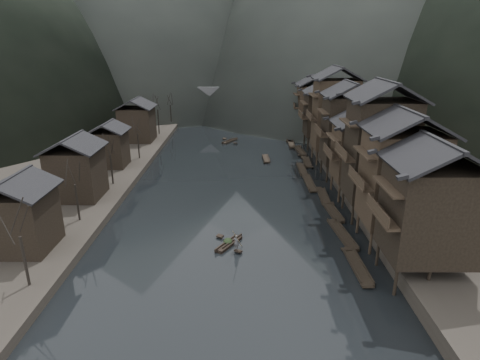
{
  "coord_description": "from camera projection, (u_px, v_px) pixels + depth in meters",
  "views": [
    {
      "loc": [
        1.11,
        -39.71,
        20.63
      ],
      "look_at": [
        0.87,
        12.39,
        2.5
      ],
      "focal_mm": 30.0,
      "sensor_mm": 36.0,
      "label": 1
    }
  ],
  "objects": [
    {
      "name": "boatman",
      "position": [
        236.0,
        240.0,
        41.11
      ],
      "size": [
        0.72,
        0.66,
        1.65
      ],
      "primitive_type": "imported",
      "rotation": [
        0.0,
        0.0,
        2.58
      ],
      "color": "#565558",
      "rests_on": "hero_sampan"
    },
    {
      "name": "stone_bridge",
      "position": [
        238.0,
        100.0,
        110.61
      ],
      "size": [
        40.0,
        6.0,
        9.0
      ],
      "color": "#4C4C4F",
      "rests_on": "ground"
    },
    {
      "name": "water",
      "position": [
        232.0,
        238.0,
        44.29
      ],
      "size": [
        300.0,
        300.0,
        0.0
      ],
      "primitive_type": "plane",
      "color": "black",
      "rests_on": "ground"
    },
    {
      "name": "right_bank",
      "position": [
        408.0,
        143.0,
        81.62
      ],
      "size": [
        40.0,
        200.0,
        1.8
      ],
      "primitive_type": "cube",
      "color": "#2D2823",
      "rests_on": "ground"
    },
    {
      "name": "moored_sampans",
      "position": [
        307.0,
        170.0,
        66.73
      ],
      "size": [
        2.91,
        65.89,
        0.47
      ],
      "color": "black",
      "rests_on": "water"
    },
    {
      "name": "left_houses",
      "position": [
        101.0,
        144.0,
        61.52
      ],
      "size": [
        8.1,
        53.2,
        8.73
      ],
      "color": "black",
      "rests_on": "left_bank"
    },
    {
      "name": "stilt_houses",
      "position": [
        351.0,
        123.0,
        59.18
      ],
      "size": [
        9.0,
        67.6,
        16.87
      ],
      "color": "black",
      "rests_on": "ground"
    },
    {
      "name": "midriver_boats",
      "position": [
        236.0,
        140.0,
        87.64
      ],
      "size": [
        12.38,
        36.39,
        0.44
      ],
      "color": "black",
      "rests_on": "water"
    },
    {
      "name": "cargo_heap",
      "position": [
        228.0,
        238.0,
        42.7
      ],
      "size": [
        0.97,
        1.27,
        0.58
      ],
      "primitive_type": "ellipsoid",
      "color": "black",
      "rests_on": "hero_sampan"
    },
    {
      "name": "left_bank",
      "position": [
        66.0,
        144.0,
        82.02
      ],
      "size": [
        40.0,
        200.0,
        1.2
      ],
      "primitive_type": "cube",
      "color": "#2D2823",
      "rests_on": "ground"
    },
    {
      "name": "bamboo_pole",
      "position": [
        238.0,
        218.0,
        40.3
      ],
      "size": [
        1.1,
        2.49,
        3.29
      ],
      "primitive_type": "cylinder",
      "rotation": [
        0.68,
        0.0,
        -0.4
      ],
      "color": "#8C7A51",
      "rests_on": "boatman"
    },
    {
      "name": "bare_trees",
      "position": [
        136.0,
        130.0,
        68.34
      ],
      "size": [
        3.86,
        73.33,
        7.72
      ],
      "color": "black",
      "rests_on": "left_bank"
    },
    {
      "name": "hero_sampan",
      "position": [
        229.0,
        243.0,
        42.7
      ],
      "size": [
        2.96,
        4.15,
        0.43
      ],
      "color": "black",
      "rests_on": "water"
    }
  ]
}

